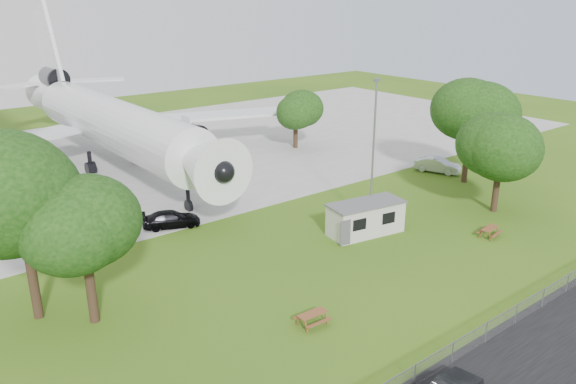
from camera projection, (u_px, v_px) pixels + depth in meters
ground at (351, 283)px, 37.36m from camera, size 160.00×160.00×0.00m
asphalt_strip at (535, 382)px, 27.72m from camera, size 120.00×8.00×0.02m
concrete_apron at (123, 159)px, 65.52m from camera, size 120.00×46.00×0.03m
airliner at (108, 120)px, 61.03m from camera, size 46.36×47.73×17.69m
site_cabin at (366, 218)px, 44.75m from camera, size 6.93×3.69×2.62m
picnic_west at (312, 325)px, 32.60m from camera, size 1.85×1.56×0.76m
picnic_east at (489, 236)px, 44.54m from camera, size 2.05×1.81×0.76m
fence at (474, 349)px, 30.32m from camera, size 58.00×0.04×1.30m
lamp_mast at (373, 156)px, 44.76m from camera, size 0.16×0.16×12.00m
tree_west_big at (19, 195)px, 30.84m from camera, size 8.66×8.66×12.03m
tree_west_small at (82, 223)px, 30.91m from camera, size 6.63×6.63×9.54m
tree_east_front at (502, 147)px, 47.89m from camera, size 6.72×6.72×9.25m
tree_east_back at (471, 115)px, 55.31m from camera, size 7.76×7.76×10.85m
tree_far_apron at (296, 112)px, 69.04m from camera, size 5.38×5.38×7.28m
car_ne_sedan at (438, 165)px, 60.50m from camera, size 3.43×5.14×1.60m
car_apron_van at (171, 219)px, 46.18m from camera, size 5.06×3.49×1.36m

